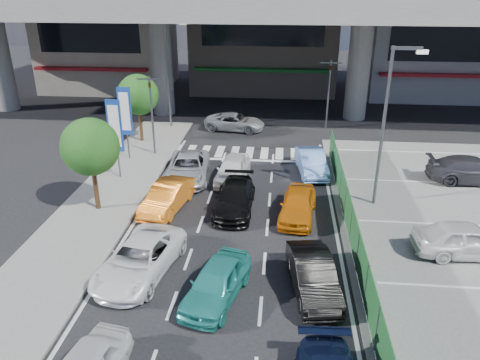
# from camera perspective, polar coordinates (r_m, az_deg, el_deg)

# --- Properties ---
(ground) EXTENTS (120.00, 120.00, 0.00)m
(ground) POSITION_cam_1_polar(r_m,az_deg,el_deg) (19.78, -1.72, -9.87)
(ground) COLOR black
(ground) RESTS_ON ground
(sidewalk_left) EXTENTS (4.00, 30.00, 0.12)m
(sidewalk_left) POSITION_cam_1_polar(r_m,az_deg,el_deg) (24.81, -16.85, -3.38)
(sidewalk_left) COLOR #61615E
(sidewalk_left) RESTS_ON ground
(fence_run) EXTENTS (0.16, 22.00, 1.80)m
(fence_run) POSITION_cam_1_polar(r_m,az_deg,el_deg) (20.29, 13.74, -6.70)
(fence_run) COLOR #1D5427
(fence_run) RESTS_ON ground
(expressway) EXTENTS (64.00, 14.00, 10.75)m
(expressway) POSITION_cam_1_polar(r_m,az_deg,el_deg) (38.44, 2.37, 20.51)
(expressway) COLOR slate
(expressway) RESTS_ON ground
(building_west) EXTENTS (12.00, 10.90, 13.00)m
(building_west) POSITION_cam_1_polar(r_m,az_deg,el_deg) (51.77, -15.92, 18.01)
(building_west) COLOR gray
(building_west) RESTS_ON ground
(building_center) EXTENTS (14.00, 10.90, 15.00)m
(building_center) POSITION_cam_1_polar(r_m,az_deg,el_deg) (49.46, 3.10, 19.76)
(building_center) COLOR gray
(building_center) RESTS_ON ground
(building_east) EXTENTS (12.00, 10.90, 12.00)m
(building_east) POSITION_cam_1_polar(r_m,az_deg,el_deg) (50.49, 22.28, 16.50)
(building_east) COLOR gray
(building_east) RESTS_ON ground
(traffic_light_left) EXTENTS (1.60, 1.24, 5.20)m
(traffic_light_left) POSITION_cam_1_polar(r_m,az_deg,el_deg) (30.35, -10.85, 10.00)
(traffic_light_left) COLOR #595B60
(traffic_light_left) RESTS_ON ground
(traffic_light_right) EXTENTS (1.60, 1.24, 5.20)m
(traffic_light_right) POSITION_cam_1_polar(r_m,az_deg,el_deg) (36.17, 10.89, 12.19)
(traffic_light_right) COLOR #595B60
(traffic_light_right) RESTS_ON ground
(street_lamp_right) EXTENTS (1.65, 0.22, 8.00)m
(street_lamp_right) POSITION_cam_1_polar(r_m,az_deg,el_deg) (23.71, 17.64, 7.54)
(street_lamp_right) COLOR #595B60
(street_lamp_right) RESTS_ON ground
(street_lamp_left) EXTENTS (1.65, 0.22, 8.00)m
(street_lamp_left) POSITION_cam_1_polar(r_m,az_deg,el_deg) (35.89, -8.55, 13.62)
(street_lamp_left) COLOR #595B60
(street_lamp_left) RESTS_ON ground
(signboard_near) EXTENTS (0.80, 0.14, 4.70)m
(signboard_near) POSITION_cam_1_polar(r_m,az_deg,el_deg) (27.22, -14.99, 6.11)
(signboard_near) COLOR #595B60
(signboard_near) RESTS_ON ground
(signboard_far) EXTENTS (0.80, 0.14, 4.70)m
(signboard_far) POSITION_cam_1_polar(r_m,az_deg,el_deg) (30.06, -13.83, 7.88)
(signboard_far) COLOR #595B60
(signboard_far) RESTS_ON ground
(tree_near) EXTENTS (2.80, 2.80, 4.80)m
(tree_near) POSITION_cam_1_polar(r_m,az_deg,el_deg) (23.53, -17.80, 3.85)
(tree_near) COLOR #382314
(tree_near) RESTS_ON ground
(tree_far) EXTENTS (2.80, 2.80, 4.80)m
(tree_far) POSITION_cam_1_polar(r_m,az_deg,el_deg) (33.26, -12.32, 10.10)
(tree_far) COLOR #382314
(tree_far) RESTS_ON ground
(sedan_white_mid_left) EXTENTS (3.16, 5.30, 1.38)m
(sedan_white_mid_left) POSITION_cam_1_polar(r_m,az_deg,el_deg) (19.08, -12.15, -9.39)
(sedan_white_mid_left) COLOR white
(sedan_white_mid_left) RESTS_ON ground
(taxi_teal_mid) EXTENTS (2.59, 4.33, 1.38)m
(taxi_teal_mid) POSITION_cam_1_polar(r_m,az_deg,el_deg) (17.42, -2.88, -12.39)
(taxi_teal_mid) COLOR teal
(taxi_teal_mid) RESTS_ON ground
(hatch_black_mid_right) EXTENTS (2.09, 4.36, 1.38)m
(hatch_black_mid_right) POSITION_cam_1_polar(r_m,az_deg,el_deg) (17.97, 8.90, -11.41)
(hatch_black_mid_right) COLOR black
(hatch_black_mid_right) RESTS_ON ground
(taxi_orange_left) EXTENTS (2.23, 4.39, 1.38)m
(taxi_orange_left) POSITION_cam_1_polar(r_m,az_deg,el_deg) (23.82, -8.83, -2.05)
(taxi_orange_left) COLOR orange
(taxi_orange_left) RESTS_ON ground
(sedan_black_mid) EXTENTS (1.90, 4.58, 1.32)m
(sedan_black_mid) POSITION_cam_1_polar(r_m,az_deg,el_deg) (23.47, -0.66, -2.24)
(sedan_black_mid) COLOR black
(sedan_black_mid) RESTS_ON ground
(taxi_orange_right) EXTENTS (2.10, 4.22, 1.38)m
(taxi_orange_right) POSITION_cam_1_polar(r_m,az_deg,el_deg) (22.93, 7.07, -3.01)
(taxi_orange_right) COLOR #CA690C
(taxi_orange_right) RESTS_ON ground
(wagon_silver_front_left) EXTENTS (2.75, 5.16, 1.38)m
(wagon_silver_front_left) POSITION_cam_1_polar(r_m,az_deg,el_deg) (27.23, -6.36, 1.49)
(wagon_silver_front_left) COLOR #AAACB3
(wagon_silver_front_left) RESTS_ON ground
(sedan_white_front_mid) EXTENTS (2.02, 4.19, 1.38)m
(sedan_white_front_mid) POSITION_cam_1_polar(r_m,az_deg,el_deg) (26.85, -0.91, 1.31)
(sedan_white_front_mid) COLOR white
(sedan_white_front_mid) RESTS_ON ground
(kei_truck_front_right) EXTENTS (1.97, 4.34, 1.38)m
(kei_truck_front_right) POSITION_cam_1_polar(r_m,az_deg,el_deg) (28.22, 8.71, 2.17)
(kei_truck_front_right) COLOR #6087CE
(kei_truck_front_right) RESTS_ON ground
(crossing_wagon_silver) EXTENTS (4.75, 2.62, 1.26)m
(crossing_wagon_silver) POSITION_cam_1_polar(r_m,az_deg,el_deg) (35.90, -0.64, 7.08)
(crossing_wagon_silver) COLOR #A1A3A8
(crossing_wagon_silver) RESTS_ON ground
(parked_sedan_white) EXTENTS (4.44, 1.95, 1.49)m
(parked_sedan_white) POSITION_cam_1_polar(r_m,az_deg,el_deg) (21.87, 25.95, -6.53)
(parked_sedan_white) COLOR silver
(parked_sedan_white) RESTS_ON parking_lot
(parked_sedan_dgrey) EXTENTS (5.05, 2.16, 1.45)m
(parked_sedan_dgrey) POSITION_cam_1_polar(r_m,az_deg,el_deg) (29.60, 26.53, 1.08)
(parked_sedan_dgrey) COLOR #323137
(parked_sedan_dgrey) RESTS_ON parking_lot
(traffic_cone) EXTENTS (0.40, 0.40, 0.78)m
(traffic_cone) POSITION_cam_1_polar(r_m,az_deg,el_deg) (23.98, 13.17, -2.89)
(traffic_cone) COLOR #DF3F0C
(traffic_cone) RESTS_ON parking_lot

